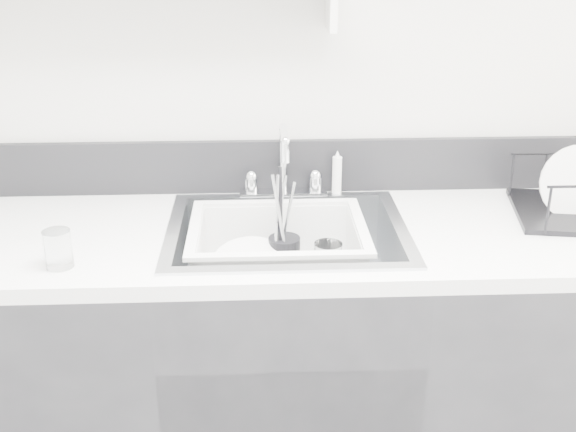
{
  "coord_description": "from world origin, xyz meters",
  "views": [
    {
      "loc": [
        -0.08,
        -0.58,
        1.69
      ],
      "look_at": [
        0.0,
        1.14,
        0.98
      ],
      "focal_mm": 45.0,
      "sensor_mm": 36.0,
      "label": 1
    }
  ],
  "objects": [
    {
      "name": "side_sprayer",
      "position": [
        0.16,
        1.44,
        0.99
      ],
      "size": [
        0.03,
        0.03,
        0.14
      ],
      "primitive_type": "cylinder",
      "color": "white",
      "rests_on": "counter_run"
    },
    {
      "name": "tumbler_counter",
      "position": [
        -0.55,
        0.99,
        0.97
      ],
      "size": [
        0.08,
        0.08,
        0.09
      ],
      "primitive_type": "cylinder",
      "rotation": [
        0.0,
        0.0,
        0.22
      ],
      "color": "white",
      "rests_on": "counter_run"
    },
    {
      "name": "utensil_cup",
      "position": [
        -0.01,
        1.23,
        0.83
      ],
      "size": [
        0.09,
        0.09,
        0.3
      ],
      "rotation": [
        0.0,
        0.0,
        -0.3
      ],
      "color": "black",
      "rests_on": "wash_tub"
    },
    {
      "name": "faucet",
      "position": [
        0.0,
        1.44,
        0.98
      ],
      "size": [
        0.26,
        0.18,
        0.23
      ],
      "color": "silver",
      "rests_on": "counter_run"
    },
    {
      "name": "tumbler_in_tub",
      "position": [
        0.11,
        1.19,
        0.82
      ],
      "size": [
        0.08,
        0.08,
        0.11
      ],
      "primitive_type": "cylinder",
      "rotation": [
        0.0,
        0.0,
        0.06
      ],
      "color": "white",
      "rests_on": "wash_tub"
    },
    {
      "name": "ladle",
      "position": [
        -0.08,
        1.19,
        0.8
      ],
      "size": [
        0.21,
        0.26,
        0.07
      ],
      "primitive_type": null,
      "rotation": [
        0.0,
        0.0,
        -1.01
      ],
      "color": "silver",
      "rests_on": "wash_tub"
    },
    {
      "name": "counter_run",
      "position": [
        0.0,
        1.19,
        0.46
      ],
      "size": [
        3.2,
        0.62,
        0.92
      ],
      "color": "#242427",
      "rests_on": "ground"
    },
    {
      "name": "wash_tub",
      "position": [
        -0.02,
        1.19,
        0.84
      ],
      "size": [
        0.48,
        0.39,
        0.18
      ],
      "primitive_type": null,
      "rotation": [
        0.0,
        0.0,
        0.01
      ],
      "color": "white",
      "rests_on": "sink"
    },
    {
      "name": "backsplash",
      "position": [
        0.0,
        1.49,
        1.0
      ],
      "size": [
        3.2,
        0.02,
        0.16
      ],
      "primitive_type": "cube",
      "color": "black",
      "rests_on": "counter_run"
    },
    {
      "name": "bowl_small",
      "position": [
        0.06,
        1.14,
        0.79
      ],
      "size": [
        0.12,
        0.12,
        0.04
      ],
      "primitive_type": "imported",
      "rotation": [
        0.0,
        0.0,
        0.06
      ],
      "color": "white",
      "rests_on": "wash_tub"
    },
    {
      "name": "sink",
      "position": [
        0.0,
        1.19,
        0.83
      ],
      "size": [
        0.64,
        0.52,
        0.2
      ],
      "primitive_type": null,
      "color": "silver",
      "rests_on": "counter_run"
    },
    {
      "name": "plate_stack",
      "position": [
        -0.08,
        1.14,
        0.8
      ],
      "size": [
        0.28,
        0.27,
        0.11
      ],
      "rotation": [
        0.0,
        0.0,
        -0.15
      ],
      "color": "white",
      "rests_on": "wash_tub"
    }
  ]
}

